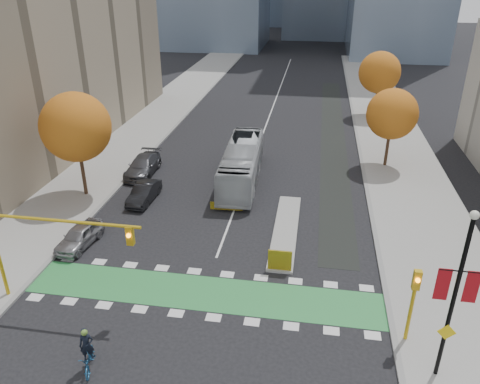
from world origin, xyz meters
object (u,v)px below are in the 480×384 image
(parked_car_a, at_px, (79,236))
(tree_east_far, at_px, (380,72))
(tree_east_near, at_px, (392,114))
(traffic_signal_west, at_px, (38,237))
(parked_car_b, at_px, (144,193))
(bus, at_px, (242,164))
(cyclist, at_px, (89,356))
(banner_lamppost, at_px, (456,292))
(parked_car_c, at_px, (143,166))
(traffic_signal_east, at_px, (414,295))
(tree_west, at_px, (76,127))
(hazard_board, at_px, (280,260))

(parked_car_a, bearing_deg, tree_east_far, 63.64)
(tree_east_near, height_order, traffic_signal_west, tree_east_near)
(tree_east_near, distance_m, traffic_signal_west, 30.08)
(parked_car_b, bearing_deg, bus, 37.87)
(cyclist, relative_size, parked_car_a, 0.55)
(banner_lamppost, relative_size, bus, 0.72)
(tree_east_near, distance_m, parked_car_c, 22.03)
(traffic_signal_west, height_order, bus, traffic_signal_west)
(traffic_signal_east, bearing_deg, parked_car_b, 145.10)
(tree_east_near, height_order, parked_car_c, tree_east_near)
(tree_east_far, relative_size, traffic_signal_east, 1.87)
(parked_car_b, bearing_deg, tree_east_far, 55.57)
(tree_west, height_order, parked_car_c, tree_west)
(tree_west, xyz_separation_m, cyclist, (8.23, -16.58, -4.88))
(hazard_board, xyz_separation_m, tree_east_far, (8.50, 33.80, 4.44))
(hazard_board, height_order, tree_east_far, tree_east_far)
(tree_east_far, distance_m, parked_car_a, 39.65)
(tree_east_near, relative_size, cyclist, 3.20)
(tree_east_near, bearing_deg, hazard_board, -114.20)
(traffic_signal_west, xyz_separation_m, bus, (7.65, 17.15, -2.43))
(hazard_board, xyz_separation_m, cyclist, (-7.77, -8.78, -0.06))
(traffic_signal_east, bearing_deg, parked_car_a, 164.23)
(banner_lamppost, bearing_deg, tree_east_far, 88.59)
(hazard_board, distance_m, tree_east_near, 19.93)
(banner_lamppost, relative_size, parked_car_b, 2.00)
(traffic_signal_east, bearing_deg, tree_east_far, 87.03)
(parked_car_b, distance_m, parked_car_c, 5.35)
(hazard_board, distance_m, bus, 13.18)
(banner_lamppost, bearing_deg, cyclist, -172.27)
(tree_east_near, bearing_deg, traffic_signal_east, -93.81)
(tree_east_far, xyz_separation_m, bus, (-12.78, -21.37, -3.64))
(tree_east_near, distance_m, cyclist, 31.18)
(bus, height_order, parked_car_a, bus)
(tree_east_far, height_order, traffic_signal_west, tree_east_far)
(tree_west, relative_size, bus, 0.71)
(traffic_signal_west, distance_m, traffic_signal_east, 18.48)
(cyclist, bearing_deg, parked_car_a, 100.58)
(bus, bearing_deg, parked_car_c, 176.62)
(traffic_signal_east, bearing_deg, cyclist, -164.08)
(cyclist, distance_m, parked_car_c, 21.98)
(traffic_signal_east, bearing_deg, tree_west, 150.93)
(tree_west, relative_size, parked_car_b, 1.98)
(traffic_signal_east, height_order, parked_car_a, traffic_signal_east)
(parked_car_a, bearing_deg, cyclist, -54.62)
(cyclist, relative_size, parked_car_c, 0.42)
(tree_west, relative_size, traffic_signal_west, 0.96)
(tree_east_near, xyz_separation_m, cyclist, (-15.77, -26.58, -4.13))
(tree_east_far, relative_size, parked_car_a, 1.90)
(banner_lamppost, relative_size, cyclist, 3.74)
(tree_west, xyz_separation_m, parked_car_b, (4.90, -0.23, -4.93))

